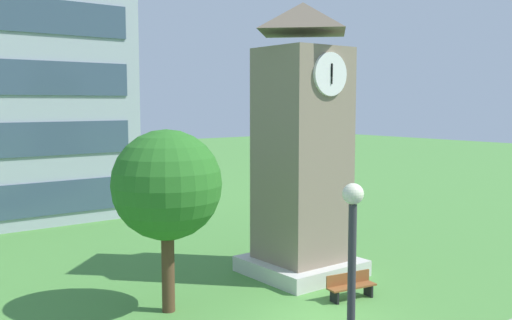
% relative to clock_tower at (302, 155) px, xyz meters
% --- Properties ---
extents(clock_tower, '(3.87, 3.87, 10.47)m').
position_rel_clock_tower_xyz_m(clock_tower, '(0.00, 0.00, 0.00)').
color(clock_tower, gray).
rests_on(clock_tower, ground).
extents(park_bench, '(1.86, 0.77, 0.88)m').
position_rel_clock_tower_xyz_m(park_bench, '(-0.65, -3.25, -4.22)').
color(park_bench, brown).
rests_on(park_bench, ground).
extents(street_lamp, '(0.36, 0.36, 5.37)m').
position_rel_clock_tower_xyz_m(street_lamp, '(-7.84, -9.95, -1.31)').
color(street_lamp, '#333338').
rests_on(street_lamp, ground).
extents(tree_near_tower, '(3.51, 3.51, 5.88)m').
position_rel_clock_tower_xyz_m(tree_near_tower, '(-6.18, -0.49, -0.59)').
color(tree_near_tower, '#513823').
rests_on(tree_near_tower, ground).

